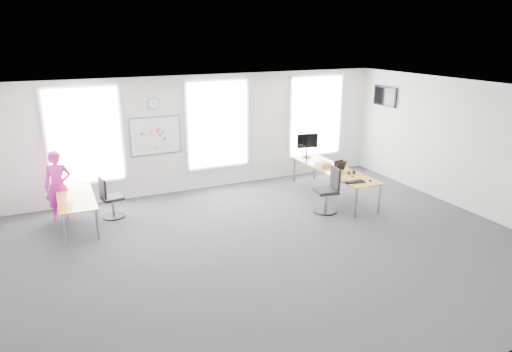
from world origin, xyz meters
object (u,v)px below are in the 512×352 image
desk_right (334,171)px  person (58,186)px  monitor (307,143)px  keyboard (355,182)px  headphones (351,173)px  desk_left (76,199)px  chair_right (328,193)px  chair_left (110,200)px

desk_right → person: (-6.38, 1.24, 0.11)m
monitor → keyboard: bearing=-83.4°
person → headphones: 6.75m
desk_right → desk_left: size_ratio=1.59×
chair_right → person: 6.06m
headphones → monitor: monitor is taller
chair_right → keyboard: bearing=73.9°
keyboard → headphones: headphones is taller
chair_right → person: bearing=-100.6°
keyboard → headphones: (0.28, 0.54, 0.04)m
desk_left → person: person is taller
desk_right → monitor: size_ratio=4.44×
chair_left → headphones: 5.69m
desk_left → chair_left: chair_left is taller
desk_left → monitor: bearing=5.8°
headphones → desk_right: bearing=91.5°
desk_right → chair_left: 5.45m
desk_right → person: size_ratio=1.88×
person → keyboard: (6.22, -2.36, -0.06)m
chair_right → keyboard: size_ratio=2.29×
person → chair_left: bearing=-10.2°
headphones → desk_left: bearing=159.1°
desk_left → keyboard: 6.17m
chair_left → headphones: (5.48, -1.46, 0.35)m
chair_right → person: (-5.68, 2.10, 0.32)m
headphones → monitor: 1.88m
desk_left → chair_right: size_ratio=1.75×
desk_right → chair_right: bearing=-129.4°
person → desk_right: bearing=-1.7°
keyboard → monitor: 2.41m
keyboard → chair_left: bearing=173.5°
desk_left → chair_left: bearing=18.4°
desk_left → headphones: 6.32m
person → keyboard: size_ratio=3.41×
chair_right → keyboard: (0.54, -0.26, 0.26)m
desk_left → chair_right: chair_right is taller
chair_left → headphones: bearing=-116.3°
person → headphones: (6.50, -1.82, -0.02)m
desk_left → monitor: 6.09m
desk_right → chair_right: chair_right is taller
chair_right → headphones: size_ratio=5.97×
chair_left → monitor: monitor is taller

